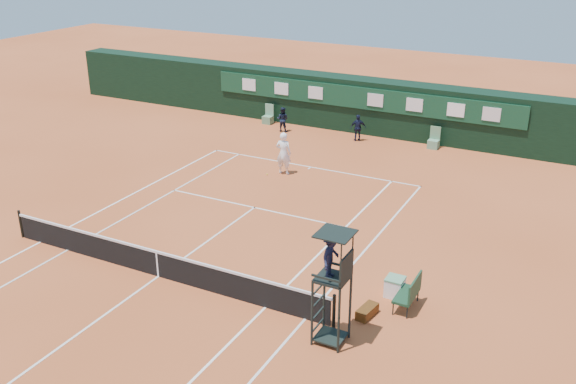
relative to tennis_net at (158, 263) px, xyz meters
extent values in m
plane|color=#C45B2E|center=(0.00, 0.00, -0.51)|extent=(90.00, 90.00, 0.00)
cube|color=silver|center=(0.00, 11.88, -0.50)|extent=(11.05, 0.08, 0.01)
cube|color=silver|center=(5.49, 0.00, -0.50)|extent=(0.08, 23.85, 0.01)
cube|color=white|center=(-5.49, 0.00, -0.50)|extent=(0.08, 23.85, 0.01)
cube|color=white|center=(4.12, 0.00, -0.50)|extent=(0.08, 23.85, 0.01)
cube|color=silver|center=(-4.12, 0.00, -0.50)|extent=(0.08, 23.85, 0.01)
cube|color=silver|center=(0.00, 6.40, -0.50)|extent=(8.31, 0.08, 0.01)
cube|color=silver|center=(0.00, 0.00, -0.50)|extent=(0.08, 12.88, 0.01)
cube|color=silver|center=(0.00, 11.73, -0.50)|extent=(0.08, 0.30, 0.01)
cube|color=black|center=(0.00, 0.00, -0.06)|extent=(12.60, 0.04, 0.90)
cube|color=silver|center=(0.00, 0.00, 0.42)|extent=(12.80, 0.06, 0.08)
cube|color=white|center=(0.00, 0.00, -0.05)|extent=(0.06, 0.05, 0.92)
cylinder|color=black|center=(6.40, 0.00, 0.04)|extent=(0.10, 0.10, 1.10)
cylinder|color=black|center=(-6.40, 0.00, 0.04)|extent=(0.10, 0.10, 1.10)
cube|color=black|center=(0.00, 18.75, 0.99)|extent=(40.00, 1.50, 3.00)
cube|color=#103D25|center=(0.00, 17.94, 1.59)|extent=(18.00, 0.10, 1.20)
cube|color=white|center=(-7.00, 17.87, 1.59)|extent=(0.90, 0.04, 0.70)
cube|color=white|center=(-4.80, 17.87, 1.59)|extent=(0.90, 0.04, 0.70)
cube|color=white|center=(-2.60, 17.87, 1.59)|extent=(0.90, 0.04, 0.70)
cube|color=silver|center=(1.00, 17.87, 1.59)|extent=(0.90, 0.04, 0.70)
cube|color=white|center=(3.20, 17.87, 1.59)|extent=(0.90, 0.04, 0.70)
cube|color=white|center=(5.40, 17.87, 1.59)|extent=(0.90, 0.04, 0.70)
cube|color=silver|center=(7.20, 17.87, 1.59)|extent=(0.90, 0.04, 0.70)
cube|color=#5B8B63|center=(-5.50, 17.45, -0.28)|extent=(0.55, 0.50, 0.46)
cube|color=#639774|center=(-5.50, 17.67, 0.29)|extent=(0.55, 0.06, 0.70)
cube|color=#629671|center=(4.50, 17.45, -0.28)|extent=(0.55, 0.50, 0.46)
cube|color=#598961|center=(4.50, 17.67, 0.29)|extent=(0.55, 0.06, 0.70)
cylinder|color=black|center=(6.19, -1.06, 0.49)|extent=(0.07, 0.07, 2.00)
cylinder|color=black|center=(6.19, -0.26, 0.49)|extent=(0.07, 0.07, 2.00)
cylinder|color=black|center=(6.99, -1.06, 0.49)|extent=(0.07, 0.07, 2.00)
cylinder|color=black|center=(6.99, -0.26, 0.49)|extent=(0.07, 0.07, 2.00)
cube|color=black|center=(6.59, -0.66, 1.53)|extent=(0.85, 0.85, 0.08)
cube|color=black|center=(6.99, -0.66, 1.94)|extent=(0.06, 0.85, 0.80)
cube|color=black|center=(6.59, -1.08, 1.74)|extent=(0.85, 0.05, 0.06)
cube|color=black|center=(6.59, -0.24, 1.74)|extent=(0.85, 0.05, 0.06)
cylinder|color=black|center=(6.99, -1.06, 2.39)|extent=(0.04, 0.04, 1.00)
cylinder|color=black|center=(6.99, -0.26, 2.39)|extent=(0.04, 0.04, 1.00)
cube|color=black|center=(6.64, -0.66, 2.89)|extent=(0.95, 0.95, 0.04)
cube|color=black|center=(6.59, -0.66, -0.36)|extent=(0.80, 0.80, 0.05)
cube|color=black|center=(6.19, -0.66, -0.11)|extent=(0.04, 0.80, 0.04)
cube|color=black|center=(6.19, -0.66, 0.29)|extent=(0.04, 0.80, 0.04)
cube|color=black|center=(6.19, -0.66, 0.69)|extent=(0.04, 0.80, 0.04)
cube|color=black|center=(6.19, -0.66, 1.09)|extent=(0.04, 0.80, 0.04)
imported|color=#181A30|center=(6.54, -0.66, 2.21)|extent=(0.47, 0.82, 1.28)
cube|color=#173922|center=(7.95, 1.97, -0.06)|extent=(0.55, 1.20, 0.08)
cube|color=#183C25|center=(8.20, 1.97, 0.29)|extent=(0.06, 1.20, 0.60)
cylinder|color=black|center=(7.73, 1.42, -0.30)|extent=(0.04, 0.04, 0.41)
cylinder|color=black|center=(8.17, 1.42, -0.30)|extent=(0.04, 0.04, 0.41)
cylinder|color=black|center=(7.73, 2.52, -0.30)|extent=(0.04, 0.04, 0.41)
cylinder|color=black|center=(8.17, 2.52, -0.30)|extent=(0.04, 0.04, 0.41)
cube|color=black|center=(7.06, 1.00, -0.35)|extent=(0.49, 0.88, 0.31)
cube|color=white|center=(7.42, 2.48, -0.21)|extent=(0.55, 0.55, 0.60)
cube|color=#62966E|center=(7.42, 2.48, 0.11)|extent=(0.57, 0.57, 0.05)
sphere|color=yellow|center=(-1.39, 9.97, -0.47)|extent=(0.07, 0.07, 0.07)
imported|color=white|center=(-0.78, 10.49, 0.51)|extent=(0.79, 0.57, 2.04)
imported|color=black|center=(-4.00, 16.48, 0.20)|extent=(0.75, 0.62, 1.42)
imported|color=black|center=(0.47, 16.82, 0.23)|extent=(0.93, 0.74, 1.47)
camera|label=1|loc=(12.50, -14.67, 10.37)|focal=40.00mm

